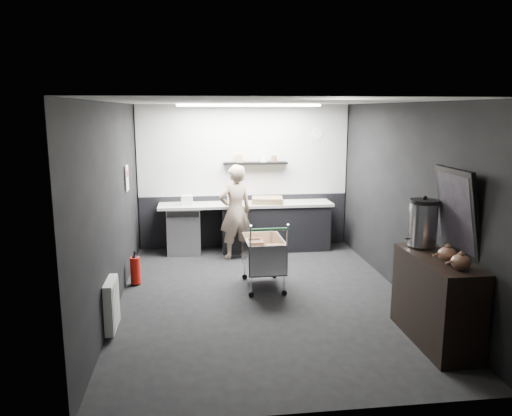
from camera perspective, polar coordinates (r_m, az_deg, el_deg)
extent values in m
plane|color=black|center=(7.14, 0.93, -10.16)|extent=(5.50, 5.50, 0.00)
plane|color=silver|center=(6.65, 1.01, 12.05)|extent=(5.50, 5.50, 0.00)
plane|color=black|center=(9.47, -1.38, 3.60)|extent=(5.50, 0.00, 5.50)
plane|color=black|center=(4.14, 6.36, -6.45)|extent=(5.50, 0.00, 5.50)
plane|color=black|center=(6.79, -16.00, 0.14)|extent=(0.00, 5.50, 5.50)
plane|color=black|center=(7.32, 16.67, 0.88)|extent=(0.00, 5.50, 5.50)
cube|color=silver|center=(9.39, -1.38, 6.61)|extent=(3.95, 0.02, 1.70)
cube|color=black|center=(9.59, -1.34, -1.46)|extent=(3.95, 0.02, 1.00)
cube|color=black|center=(9.33, -0.08, 5.16)|extent=(1.20, 0.22, 0.04)
cylinder|color=white|center=(9.61, 7.05, 8.42)|extent=(0.20, 0.03, 0.20)
cube|color=silver|center=(8.02, -14.55, 3.31)|extent=(0.02, 0.30, 0.40)
cube|color=red|center=(8.01, -14.54, 3.81)|extent=(0.02, 0.22, 0.10)
cube|color=white|center=(6.20, -16.20, -10.57)|extent=(0.10, 0.50, 0.60)
cube|color=white|center=(8.49, -0.80, 11.66)|extent=(2.40, 0.20, 0.04)
cube|color=black|center=(9.38, 2.20, -2.22)|extent=(2.00, 0.56, 0.85)
cube|color=#BBBBB6|center=(9.22, -1.16, 0.40)|extent=(3.20, 0.60, 0.05)
cube|color=#9EA0A5|center=(9.27, -8.24, -2.50)|extent=(0.60, 0.58, 0.85)
cube|color=black|center=(8.90, -8.34, -0.74)|extent=(0.56, 0.02, 0.10)
imported|color=beige|center=(8.76, -2.37, -0.45)|extent=(0.70, 0.57, 1.67)
cube|color=silver|center=(7.42, 0.86, -6.77)|extent=(0.57, 0.86, 0.02)
cube|color=silver|center=(7.33, -1.19, -5.25)|extent=(0.04, 0.85, 0.45)
cube|color=silver|center=(7.40, 2.91, -5.10)|extent=(0.04, 0.85, 0.45)
cube|color=silver|center=(6.97, 1.35, -6.13)|extent=(0.55, 0.03, 0.45)
cube|color=silver|center=(7.76, 0.44, -4.32)|extent=(0.55, 0.03, 0.45)
cylinder|color=silver|center=(7.08, -0.61, -8.88)|extent=(0.02, 0.02, 0.30)
cylinder|color=silver|center=(7.15, 3.18, -8.71)|extent=(0.02, 0.02, 0.30)
cylinder|color=silver|center=(7.81, -1.26, -6.95)|extent=(0.02, 0.02, 0.30)
cylinder|color=silver|center=(7.86, 2.18, -6.82)|extent=(0.02, 0.02, 0.30)
cylinder|color=#258841|center=(6.78, 1.44, -2.45)|extent=(0.55, 0.04, 0.03)
cube|color=brown|center=(7.45, -0.16, -5.11)|extent=(0.25, 0.31, 0.38)
cube|color=brown|center=(7.28, 2.10, -5.67)|extent=(0.23, 0.28, 0.34)
cylinder|color=black|center=(7.13, -0.61, -9.86)|extent=(0.08, 0.03, 0.08)
cylinder|color=black|center=(7.85, -1.26, -7.85)|extent=(0.08, 0.03, 0.08)
cylinder|color=black|center=(7.19, 3.17, -9.68)|extent=(0.08, 0.03, 0.08)
cylinder|color=black|center=(7.91, 2.17, -7.71)|extent=(0.08, 0.03, 0.08)
cube|color=black|center=(6.05, 19.89, -9.85)|extent=(0.50, 1.32, 0.99)
cylinder|color=silver|center=(6.21, 18.54, -1.80)|extent=(0.33, 0.33, 0.51)
cylinder|color=black|center=(6.16, 18.70, 0.70)|extent=(0.33, 0.33, 0.04)
sphere|color=black|center=(6.15, 18.72, 1.11)|extent=(0.06, 0.06, 0.06)
ellipsoid|color=brown|center=(5.74, 21.02, -4.95)|extent=(0.20, 0.20, 0.16)
ellipsoid|color=brown|center=(5.51, 22.36, -5.71)|extent=(0.20, 0.20, 0.16)
cube|color=black|center=(5.93, 22.07, -0.46)|extent=(0.22, 0.77, 0.98)
cube|color=black|center=(5.92, 21.86, -0.47)|extent=(0.16, 0.66, 0.85)
cylinder|color=red|center=(7.76, -13.62, -6.94)|extent=(0.15, 0.15, 0.40)
cone|color=black|center=(7.70, -13.70, -5.34)|extent=(0.10, 0.10, 0.06)
cylinder|color=black|center=(7.69, -13.71, -5.05)|extent=(0.03, 0.03, 0.06)
cube|color=olive|center=(9.20, 1.29, 0.89)|extent=(0.61, 0.50, 0.11)
cylinder|color=beige|center=(9.17, -2.67, 1.16)|extent=(0.21, 0.21, 0.21)
cube|color=white|center=(9.10, -7.89, 0.88)|extent=(0.20, 0.16, 0.18)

